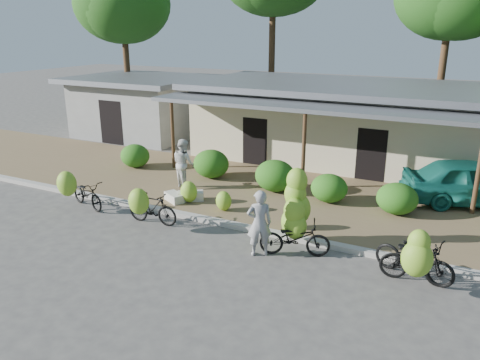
{
  "coord_description": "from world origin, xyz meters",
  "views": [
    {
      "loc": [
        5.22,
        -9.29,
        5.66
      ],
      "look_at": [
        -0.91,
        2.87,
        1.2
      ],
      "focal_mm": 35.0,
      "sensor_mm": 36.0,
      "label": 1
    }
  ],
  "objects_px": {
    "bike_far_left": "(83,192)",
    "bike_left": "(149,207)",
    "bystander": "(184,163)",
    "teal_van": "(473,182)",
    "tree_back_left": "(121,2)",
    "bike_far_right": "(414,258)",
    "sack_near": "(191,196)",
    "vendor": "(259,223)",
    "bike_center": "(295,221)",
    "sack_far": "(174,197)",
    "bike_right": "(417,260)"
  },
  "relations": [
    {
      "from": "bike_center",
      "to": "vendor",
      "type": "xyz_separation_m",
      "value": [
        -0.74,
        -0.64,
        0.05
      ]
    },
    {
      "from": "sack_near",
      "to": "teal_van",
      "type": "height_order",
      "value": "teal_van"
    },
    {
      "from": "bike_far_left",
      "to": "bike_left",
      "type": "height_order",
      "value": "bike_far_left"
    },
    {
      "from": "bike_center",
      "to": "bike_far_right",
      "type": "distance_m",
      "value": 3.02
    },
    {
      "from": "bystander",
      "to": "tree_back_left",
      "type": "bearing_deg",
      "value": -14.26
    },
    {
      "from": "bike_left",
      "to": "sack_far",
      "type": "height_order",
      "value": "bike_left"
    },
    {
      "from": "bike_far_right",
      "to": "teal_van",
      "type": "distance_m",
      "value": 5.75
    },
    {
      "from": "bike_far_left",
      "to": "bike_left",
      "type": "relative_size",
      "value": 1.11
    },
    {
      "from": "sack_far",
      "to": "teal_van",
      "type": "height_order",
      "value": "teal_van"
    },
    {
      "from": "bike_right",
      "to": "sack_near",
      "type": "xyz_separation_m",
      "value": [
        -7.44,
        2.22,
        -0.42
      ]
    },
    {
      "from": "tree_back_left",
      "to": "bike_far_right",
      "type": "height_order",
      "value": "tree_back_left"
    },
    {
      "from": "tree_back_left",
      "to": "bike_center",
      "type": "relative_size",
      "value": 4.11
    },
    {
      "from": "bike_left",
      "to": "bike_far_right",
      "type": "distance_m",
      "value": 7.45
    },
    {
      "from": "bike_left",
      "to": "bike_right",
      "type": "height_order",
      "value": "bike_right"
    },
    {
      "from": "tree_back_left",
      "to": "bystander",
      "type": "distance_m",
      "value": 14.57
    },
    {
      "from": "sack_near",
      "to": "bike_center",
      "type": "bearing_deg",
      "value": -21.59
    },
    {
      "from": "bike_far_left",
      "to": "vendor",
      "type": "distance_m",
      "value": 6.51
    },
    {
      "from": "vendor",
      "to": "sack_far",
      "type": "bearing_deg",
      "value": -58.88
    },
    {
      "from": "tree_back_left",
      "to": "bystander",
      "type": "relative_size",
      "value": 5.11
    },
    {
      "from": "bystander",
      "to": "bike_far_left",
      "type": "bearing_deg",
      "value": 85.28
    },
    {
      "from": "sack_far",
      "to": "bike_right",
      "type": "bearing_deg",
      "value": -13.52
    },
    {
      "from": "bike_center",
      "to": "sack_near",
      "type": "relative_size",
      "value": 2.6
    },
    {
      "from": "tree_back_left",
      "to": "sack_near",
      "type": "height_order",
      "value": "tree_back_left"
    },
    {
      "from": "bike_far_left",
      "to": "bystander",
      "type": "xyz_separation_m",
      "value": [
        1.93,
        3.02,
        0.43
      ]
    },
    {
      "from": "vendor",
      "to": "bike_center",
      "type": "bearing_deg",
      "value": -170.98
    },
    {
      "from": "tree_back_left",
      "to": "bike_right",
      "type": "xyz_separation_m",
      "value": [
        18.23,
        -12.21,
        -6.31
      ]
    },
    {
      "from": "bike_left",
      "to": "vendor",
      "type": "xyz_separation_m",
      "value": [
        3.7,
        -0.25,
        0.29
      ]
    },
    {
      "from": "bystander",
      "to": "teal_van",
      "type": "distance_m",
      "value": 9.76
    },
    {
      "from": "bike_left",
      "to": "bike_center",
      "type": "xyz_separation_m",
      "value": [
        4.44,
        0.39,
        0.23
      ]
    },
    {
      "from": "vendor",
      "to": "teal_van",
      "type": "bearing_deg",
      "value": -159.71
    },
    {
      "from": "teal_van",
      "to": "bike_left",
      "type": "bearing_deg",
      "value": 103.31
    },
    {
      "from": "sack_near",
      "to": "bystander",
      "type": "relative_size",
      "value": 0.48
    },
    {
      "from": "bike_far_right",
      "to": "bystander",
      "type": "bearing_deg",
      "value": 87.0
    },
    {
      "from": "bike_right",
      "to": "sack_near",
      "type": "bearing_deg",
      "value": 70.52
    },
    {
      "from": "tree_back_left",
      "to": "bike_far_left",
      "type": "xyz_separation_m",
      "value": [
        7.91,
        -11.93,
        -6.42
      ]
    },
    {
      "from": "tree_back_left",
      "to": "sack_near",
      "type": "relative_size",
      "value": 10.69
    },
    {
      "from": "tree_back_left",
      "to": "bystander",
      "type": "xyz_separation_m",
      "value": [
        9.84,
        -8.91,
        -5.99
      ]
    },
    {
      "from": "bike_far_right",
      "to": "teal_van",
      "type": "height_order",
      "value": "teal_van"
    },
    {
      "from": "bike_far_left",
      "to": "sack_near",
      "type": "xyz_separation_m",
      "value": [
        2.89,
        1.94,
        -0.31
      ]
    },
    {
      "from": "sack_far",
      "to": "bystander",
      "type": "bearing_deg",
      "value": 110.23
    },
    {
      "from": "bike_right",
      "to": "bike_far_right",
      "type": "relative_size",
      "value": 0.83
    },
    {
      "from": "bike_center",
      "to": "bystander",
      "type": "xyz_separation_m",
      "value": [
        -5.29,
        2.79,
        0.17
      ]
    },
    {
      "from": "bystander",
      "to": "teal_van",
      "type": "bearing_deg",
      "value": -135.42
    },
    {
      "from": "bike_far_right",
      "to": "sack_near",
      "type": "xyz_separation_m",
      "value": [
        -7.34,
        1.76,
        -0.24
      ]
    },
    {
      "from": "tree_back_left",
      "to": "vendor",
      "type": "distance_m",
      "value": 19.93
    },
    {
      "from": "sack_far",
      "to": "vendor",
      "type": "distance_m",
      "value": 4.56
    },
    {
      "from": "bike_center",
      "to": "sack_far",
      "type": "xyz_separation_m",
      "value": [
        -4.77,
        1.39,
        -0.58
      ]
    },
    {
      "from": "tree_back_left",
      "to": "vendor",
      "type": "xyz_separation_m",
      "value": [
        14.4,
        -12.35,
        -6.11
      ]
    },
    {
      "from": "sack_far",
      "to": "bike_center",
      "type": "bearing_deg",
      "value": -16.2
    },
    {
      "from": "bike_left",
      "to": "sack_near",
      "type": "relative_size",
      "value": 1.97
    }
  ]
}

